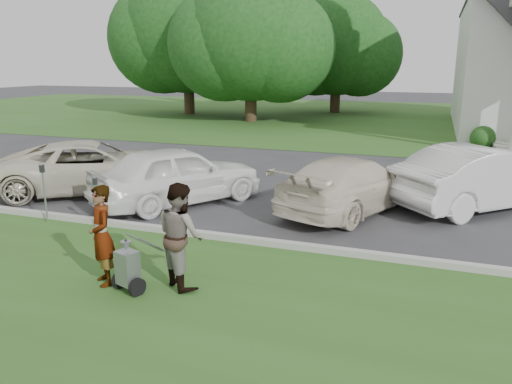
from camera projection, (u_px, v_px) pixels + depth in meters
The scene contains 16 objects.
ground at pixel (247, 253), 10.12m from camera, with size 120.00×120.00×0.00m, color #333335.
grass_strip at pixel (176, 324), 7.38m from camera, with size 80.00×7.00×0.01m, color #31551D.
church_lawn at pixel (383, 118), 34.73m from camera, with size 80.00×30.00×0.01m, color #31551D.
curb at pixel (256, 241), 10.60m from camera, with size 80.00×0.18×0.15m, color #9E9E93.
tree_left at pixel (250, 40), 31.48m from camera, with size 10.63×8.40×9.71m.
tree_far at pixel (187, 35), 36.01m from camera, with size 11.64×9.20×10.73m.
tree_back at pixel (337, 49), 37.57m from camera, with size 9.61×7.60×8.89m.
striping_cart at pixel (128, 269), 8.31m from camera, with size 0.76×1.14×0.99m.
person_left at pixel (102, 236), 8.51m from camera, with size 0.64×0.42×1.76m, color #999999.
person_right at pixel (181, 236), 8.45m from camera, with size 0.88×0.69×1.82m, color #999999.
parking_meter_near at pixel (96, 197), 11.38m from camera, with size 0.09×0.08×1.25m.
parking_meter_far at pixel (44, 186), 11.87m from camera, with size 0.10×0.09×1.44m.
car_a at pixel (93, 167), 14.81m from camera, with size 2.51×5.44×1.51m, color beige.
car_b at pixel (178, 175), 13.53m from camera, with size 1.90×4.71×1.61m, color white.
car_c at pixel (351, 184), 12.90m from camera, with size 1.97×4.86×1.41m, color beige.
car_d at pixel (484, 178), 13.05m from camera, with size 1.77×5.08×1.67m, color silver.
Camera 1 is at (3.35, -8.87, 3.76)m, focal length 35.00 mm.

